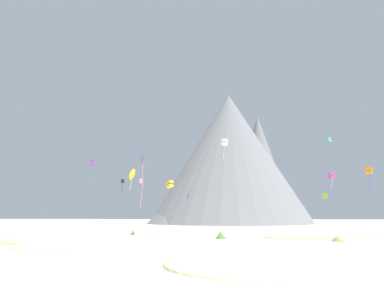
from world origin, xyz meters
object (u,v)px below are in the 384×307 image
(kite_yellow_low, at_px, (133,175))
(kite_orange_low, at_px, (369,171))
(kite_magenta_low, at_px, (331,176))
(kite_gold_low, at_px, (170,184))
(kite_blue_low, at_px, (188,197))
(rock_massif, at_px, (228,165))
(bush_scatter_east, at_px, (243,246))
(bush_far_right, at_px, (133,234))
(kite_white_mid, at_px, (225,142))
(kite_violet_low, at_px, (92,163))
(kite_black_low, at_px, (122,183))
(bush_mid_center, at_px, (337,240))
(kite_indigo_low, at_px, (142,160))
(bush_low_patch, at_px, (221,235))
(kite_pink_low, at_px, (141,186))
(bush_near_left, at_px, (272,244))
(kite_green_mid, at_px, (330,140))
(kite_lime_low, at_px, (325,196))

(kite_yellow_low, bearing_deg, kite_orange_low, -85.49)
(kite_magenta_low, relative_size, kite_gold_low, 2.36)
(kite_blue_low, bearing_deg, rock_massif, 6.88)
(bush_scatter_east, relative_size, bush_far_right, 1.35)
(kite_white_mid, height_order, kite_violet_low, kite_white_mid)
(kite_black_low, bearing_deg, kite_yellow_low, 99.14)
(bush_mid_center, distance_m, kite_indigo_low, 31.72)
(bush_low_patch, bearing_deg, kite_blue_low, 103.86)
(kite_pink_low, relative_size, kite_yellow_low, 1.26)
(bush_near_left, distance_m, kite_violet_low, 42.34)
(kite_black_low, height_order, kite_white_mid, kite_white_mid)
(rock_massif, relative_size, kite_gold_low, 56.84)
(bush_near_left, relative_size, bush_far_right, 1.21)
(kite_yellow_low, height_order, kite_indigo_low, kite_indigo_low)
(bush_far_right, distance_m, kite_pink_low, 9.86)
(kite_pink_low, bearing_deg, bush_far_right, -114.11)
(kite_blue_low, bearing_deg, kite_green_mid, -79.16)
(bush_low_patch, relative_size, kite_pink_low, 0.32)
(kite_yellow_low, bearing_deg, kite_green_mid, -54.89)
(kite_yellow_low, bearing_deg, rock_massif, -3.73)
(kite_yellow_low, distance_m, kite_orange_low, 41.37)
(kite_violet_low, bearing_deg, kite_black_low, -59.10)
(kite_blue_low, bearing_deg, kite_gold_low, -161.40)
(bush_near_left, bearing_deg, kite_green_mid, 68.39)
(kite_yellow_low, height_order, kite_magenta_low, kite_magenta_low)
(bush_scatter_east, xyz_separation_m, kite_white_mid, (-2.64, 45.50, 19.18))
(rock_massif, height_order, kite_blue_low, rock_massif)
(kite_black_low, xyz_separation_m, kite_magenta_low, (48.21, 9.08, 1.89))
(bush_far_right, bearing_deg, kite_black_low, 110.77)
(bush_far_right, relative_size, kite_violet_low, 0.38)
(bush_mid_center, distance_m, kite_gold_low, 30.55)
(bush_scatter_east, height_order, kite_black_low, kite_black_low)
(bush_scatter_east, xyz_separation_m, bush_low_patch, (-2.73, 16.06, 0.12))
(kite_gold_low, bearing_deg, kite_white_mid, 9.72)
(kite_pink_low, xyz_separation_m, kite_yellow_low, (-2.98, 5.06, 2.57))
(bush_mid_center, xyz_separation_m, rock_massif, (-14.19, 88.99, 21.00))
(bush_mid_center, relative_size, kite_green_mid, 1.65)
(kite_orange_low, bearing_deg, bush_far_right, 34.49)
(bush_low_patch, relative_size, kite_black_low, 0.51)
(bush_low_patch, bearing_deg, kite_magenta_low, 56.05)
(bush_low_patch, height_order, kite_pink_low, kite_pink_low)
(bush_low_patch, bearing_deg, kite_black_low, 129.45)
(rock_massif, height_order, kite_pink_low, rock_massif)
(bush_mid_center, relative_size, kite_lime_low, 1.43)
(kite_orange_low, bearing_deg, bush_mid_center, 82.11)
(kite_pink_low, xyz_separation_m, kite_gold_low, (4.61, 2.42, 0.48))
(kite_black_low, height_order, kite_magenta_low, kite_magenta_low)
(kite_black_low, distance_m, kite_gold_low, 21.75)
(bush_near_left, bearing_deg, bush_low_patch, 113.94)
(bush_scatter_east, height_order, kite_orange_low, kite_orange_low)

